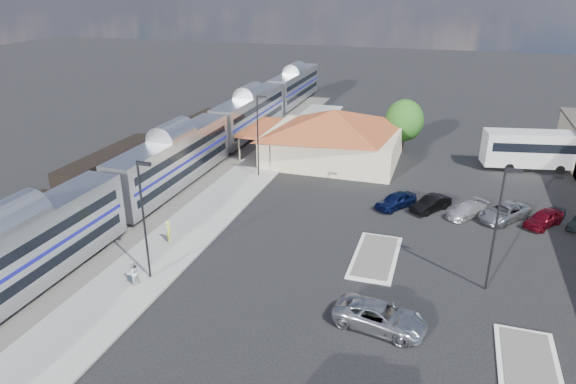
% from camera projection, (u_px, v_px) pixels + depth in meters
% --- Properties ---
extents(ground, '(280.00, 280.00, 0.00)m').
position_uv_depth(ground, '(319.00, 262.00, 39.22)').
color(ground, black).
rests_on(ground, ground).
extents(railbed, '(16.00, 100.00, 0.12)m').
position_uv_depth(railbed, '(139.00, 192.00, 52.16)').
color(railbed, '#4C4944').
rests_on(railbed, ground).
extents(platform, '(5.50, 92.00, 0.18)m').
position_uv_depth(platform, '(211.00, 211.00, 47.85)').
color(platform, gray).
rests_on(platform, ground).
extents(passenger_train, '(3.00, 104.00, 5.55)m').
position_uv_depth(passenger_train, '(174.00, 162.00, 52.33)').
color(passenger_train, silver).
rests_on(passenger_train, ground).
extents(freight_cars, '(2.80, 46.00, 4.00)m').
position_uv_depth(freight_cars, '(112.00, 172.00, 52.33)').
color(freight_cars, black).
rests_on(freight_cars, ground).
extents(station_depot, '(18.35, 12.24, 6.20)m').
position_uv_depth(station_depot, '(333.00, 135.00, 60.46)').
color(station_depot, '#C0AC8C').
rests_on(station_depot, ground).
extents(traffic_island_south, '(3.30, 7.50, 0.21)m').
position_uv_depth(traffic_island_south, '(375.00, 257.00, 39.81)').
color(traffic_island_south, silver).
rests_on(traffic_island_south, ground).
extents(traffic_island_north, '(3.30, 7.50, 0.21)m').
position_uv_depth(traffic_island_north, '(529.00, 370.00, 28.18)').
color(traffic_island_north, silver).
rests_on(traffic_island_north, ground).
extents(lamp_plat_s, '(1.08, 0.25, 9.00)m').
position_uv_depth(lamp_plat_s, '(144.00, 212.00, 34.98)').
color(lamp_plat_s, black).
rests_on(lamp_plat_s, ground).
extents(lamp_plat_n, '(1.08, 0.25, 9.00)m').
position_uv_depth(lamp_plat_n, '(259.00, 130.00, 54.36)').
color(lamp_plat_n, black).
rests_on(lamp_plat_n, ground).
extents(lamp_lot, '(1.08, 0.25, 9.00)m').
position_uv_depth(lamp_lot, '(499.00, 220.00, 33.78)').
color(lamp_lot, black).
rests_on(lamp_lot, ground).
extents(tree_depot, '(4.71, 4.71, 6.63)m').
position_uv_depth(tree_depot, '(404.00, 120.00, 63.28)').
color(tree_depot, '#382314').
rests_on(tree_depot, ground).
extents(suv, '(6.15, 3.64, 1.60)m').
position_uv_depth(suv, '(380.00, 317.00, 31.51)').
color(suv, '#A8AAB0').
rests_on(suv, ground).
extents(coach_bus, '(13.90, 5.47, 4.36)m').
position_uv_depth(coach_bus, '(546.00, 148.00, 57.65)').
color(coach_bus, white).
rests_on(coach_bus, ground).
extents(person_a, '(0.68, 0.79, 1.84)m').
position_uv_depth(person_a, '(169.00, 231.00, 41.65)').
color(person_a, '#C8DF45').
rests_on(person_a, platform).
extents(person_b, '(1.02, 1.14, 1.93)m').
position_uv_depth(person_b, '(133.00, 273.00, 35.65)').
color(person_b, beige).
rests_on(person_b, platform).
extents(parked_car_a, '(4.05, 4.64, 1.51)m').
position_uv_depth(parked_car_a, '(396.00, 200.00, 48.39)').
color(parked_car_a, '#0C153E').
rests_on(parked_car_a, ground).
extents(parked_car_b, '(3.74, 4.42, 1.43)m').
position_uv_depth(parked_car_b, '(431.00, 204.00, 47.76)').
color(parked_car_b, black).
rests_on(parked_car_b, ground).
extents(parked_car_c, '(4.13, 4.59, 1.28)m').
position_uv_depth(parked_car_c, '(467.00, 210.00, 46.63)').
color(parked_car_c, silver).
rests_on(parked_car_c, ground).
extents(parked_car_d, '(5.21, 5.70, 1.48)m').
position_uv_depth(parked_car_d, '(504.00, 212.00, 45.95)').
color(parked_car_d, gray).
rests_on(parked_car_d, ground).
extents(parked_car_e, '(3.93, 4.54, 1.47)m').
position_uv_depth(parked_car_e, '(544.00, 218.00, 44.78)').
color(parked_car_e, maroon).
rests_on(parked_car_e, ground).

